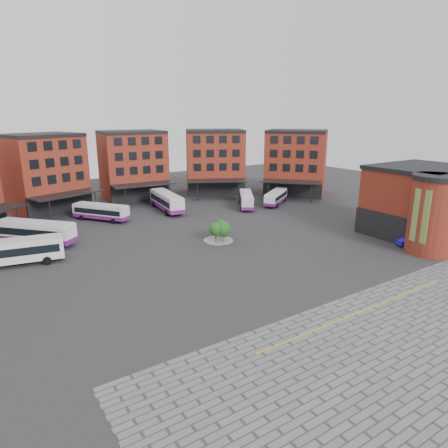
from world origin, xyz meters
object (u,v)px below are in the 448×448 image
bus_c (101,212)px  bus_b (35,232)px  bus_e (246,199)px  bus_d (167,201)px  tree_island (220,230)px  bus_a (13,251)px  bus_f (276,197)px  blue_car (409,242)px

bus_c → bus_b: bearing=177.9°
bus_b → bus_e: size_ratio=1.10×
bus_d → bus_e: bearing=-16.0°
bus_c → tree_island: bearing=-98.7°
bus_b → bus_d: bearing=-23.6°
bus_b → bus_e: (39.29, 2.33, -0.28)m
bus_a → bus_b: bearing=-15.6°
tree_island → bus_f: tree_island is taller
bus_a → bus_f: 50.45m
bus_e → bus_f: 6.86m
bus_e → blue_car: 32.70m
bus_a → bus_b: size_ratio=1.11×
bus_e → bus_a: bearing=-133.9°
bus_b → bus_f: 46.07m
tree_island → bus_e: 22.77m
bus_c → blue_car: size_ratio=2.59×
bus_c → bus_d: (12.81, 0.36, 0.30)m
tree_island → bus_b: 26.64m
tree_island → bus_f: (23.10, 14.68, -0.33)m
bus_b → bus_e: bearing=-38.9°
bus_b → bus_f: size_ratio=1.14×
tree_island → bus_b: bus_b is taller
bus_e → bus_d: bearing=-169.1°
bus_a → bus_e: (42.94, 9.85, -0.40)m
bus_c → bus_d: 12.82m
bus_a → bus_e: bearing=-66.8°
bus_d → blue_car: (19.73, -38.29, -1.25)m
bus_f → blue_car: 31.18m
bus_b → blue_car: size_ratio=2.84×
blue_car → bus_c: bearing=58.0°
blue_car → bus_b: bearing=73.4°
tree_island → blue_car: bearing=-37.5°
bus_d → bus_f: 22.58m
bus_f → blue_car: bus_f is taller
bus_b → bus_c: (11.84, 7.97, -0.25)m
bus_a → bus_f: size_ratio=1.27×
bus_b → bus_f: bus_b is taller
tree_island → bus_f: size_ratio=0.47×
bus_e → bus_f: bearing=23.4°
bus_b → bus_d: 26.02m
bus_a → bus_c: bus_a is taller
bus_d → bus_b: bearing=-155.0°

